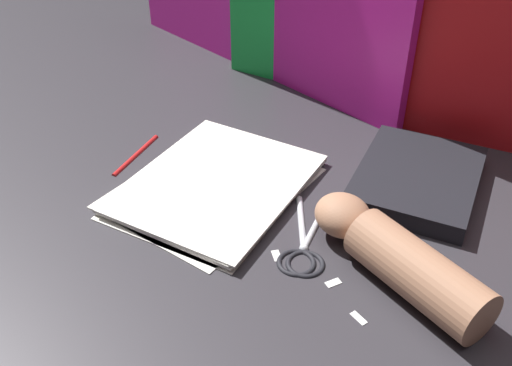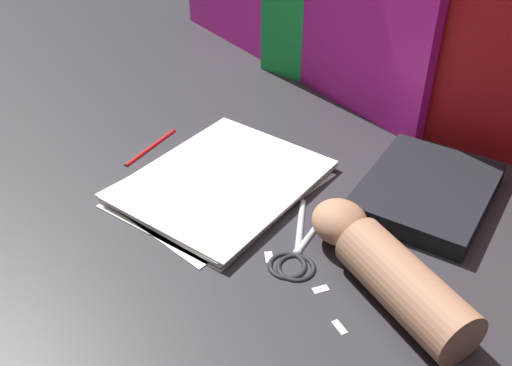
# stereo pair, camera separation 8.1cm
# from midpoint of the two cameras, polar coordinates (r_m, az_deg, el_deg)

# --- Properties ---
(ground_plane) EXTENTS (6.00, 6.00, 0.00)m
(ground_plane) POSITION_cam_midpoint_polar(r_m,az_deg,el_deg) (0.84, -3.49, -3.62)
(ground_plane) COLOR #2D2B30
(paper_stack) EXTENTS (0.26, 0.31, 0.02)m
(paper_stack) POSITION_cam_midpoint_polar(r_m,az_deg,el_deg) (0.90, -6.51, -0.26)
(paper_stack) COLOR white
(paper_stack) RESTS_ON ground_plane
(book_closed) EXTENTS (0.20, 0.24, 0.03)m
(book_closed) POSITION_cam_midpoint_polar(r_m,az_deg,el_deg) (0.91, 12.70, 0.28)
(book_closed) COLOR black
(book_closed) RESTS_ON ground_plane
(scissors) EXTENTS (0.12, 0.17, 0.01)m
(scissors) POSITION_cam_midpoint_polar(r_m,az_deg,el_deg) (0.79, 1.64, -6.27)
(scissors) COLOR silver
(scissors) RESTS_ON ground_plane
(hand_forearm) EXTENTS (0.27, 0.15, 0.07)m
(hand_forearm) POSITION_cam_midpoint_polar(r_m,az_deg,el_deg) (0.74, 10.34, -7.04)
(hand_forearm) COLOR #A87556
(hand_forearm) RESTS_ON ground_plane
(paper_scrap_near) EXTENTS (0.02, 0.02, 0.00)m
(paper_scrap_near) POSITION_cam_midpoint_polar(r_m,az_deg,el_deg) (0.71, 6.51, -12.79)
(paper_scrap_near) COLOR white
(paper_scrap_near) RESTS_ON ground_plane
(paper_scrap_mid) EXTENTS (0.02, 0.02, 0.00)m
(paper_scrap_mid) POSITION_cam_midpoint_polar(r_m,az_deg,el_deg) (0.75, 4.29, -9.58)
(paper_scrap_mid) COLOR white
(paper_scrap_mid) RESTS_ON ground_plane
(paper_scrap_far) EXTENTS (0.02, 0.02, 0.00)m
(paper_scrap_far) POSITION_cam_midpoint_polar(r_m,az_deg,el_deg) (0.78, -0.99, -7.04)
(paper_scrap_far) COLOR white
(paper_scrap_far) RESTS_ON ground_plane
(pen) EXTENTS (0.03, 0.12, 0.01)m
(pen) POSITION_cam_midpoint_polar(r_m,az_deg,el_deg) (0.99, -13.68, 2.67)
(pen) COLOR red
(pen) RESTS_ON ground_plane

